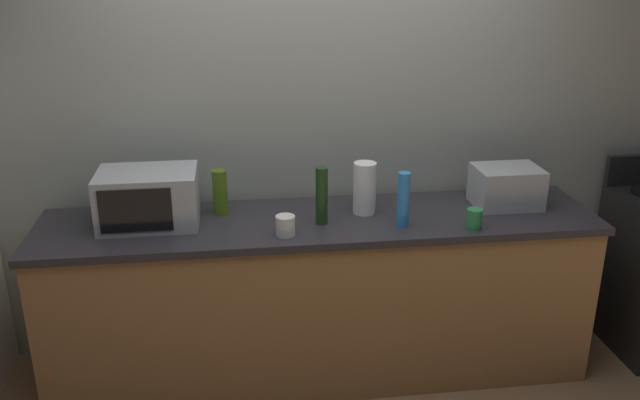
% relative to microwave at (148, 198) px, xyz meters
% --- Properties ---
extents(back_wall, '(6.40, 0.10, 2.70)m').
position_rel_microwave_xyz_m(back_wall, '(0.85, 0.36, 0.31)').
color(back_wall, '#9EA399').
rests_on(back_wall, ground_plane).
extents(counter_run, '(2.84, 0.64, 0.90)m').
position_rel_microwave_xyz_m(counter_run, '(0.85, -0.05, -0.58)').
color(counter_run, '#B27F4C').
rests_on(counter_run, ground_plane).
extents(microwave, '(0.48, 0.35, 0.27)m').
position_rel_microwave_xyz_m(microwave, '(0.00, 0.00, 0.00)').
color(microwave, '#B7BABF').
rests_on(microwave, counter_run).
extents(toaster_oven, '(0.34, 0.26, 0.21)m').
position_rel_microwave_xyz_m(toaster_oven, '(1.85, 0.01, -0.03)').
color(toaster_oven, '#B7BABF').
rests_on(toaster_oven, counter_run).
extents(paper_towel_roll, '(0.12, 0.12, 0.27)m').
position_rel_microwave_xyz_m(paper_towel_roll, '(1.08, 0.00, 0.00)').
color(paper_towel_roll, white).
rests_on(paper_towel_roll, counter_run).
extents(bottle_wine, '(0.06, 0.06, 0.29)m').
position_rel_microwave_xyz_m(bottle_wine, '(0.85, -0.11, 0.01)').
color(bottle_wine, '#1E3F19').
rests_on(bottle_wine, counter_run).
extents(bottle_spray_cleaner, '(0.06, 0.06, 0.28)m').
position_rel_microwave_xyz_m(bottle_spray_cleaner, '(1.24, -0.20, 0.00)').
color(bottle_spray_cleaner, '#338CE5').
rests_on(bottle_spray_cleaner, counter_run).
extents(bottle_olive_oil, '(0.08, 0.08, 0.23)m').
position_rel_microwave_xyz_m(bottle_olive_oil, '(0.35, 0.09, -0.02)').
color(bottle_olive_oil, '#4C6B19').
rests_on(bottle_olive_oil, counter_run).
extents(mug_white, '(0.09, 0.09, 0.10)m').
position_rel_microwave_xyz_m(mug_white, '(0.66, -0.24, -0.09)').
color(mug_white, white).
rests_on(mug_white, counter_run).
extents(mug_green, '(0.08, 0.08, 0.10)m').
position_rel_microwave_xyz_m(mug_green, '(1.57, -0.28, -0.08)').
color(mug_green, '#2D8C47').
rests_on(mug_green, counter_run).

